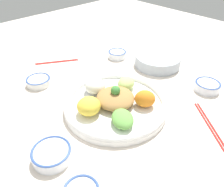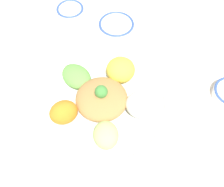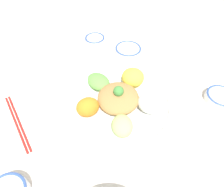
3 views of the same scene
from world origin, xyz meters
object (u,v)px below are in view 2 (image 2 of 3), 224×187
salad_platter (103,102)px  rice_bowl_blue (71,13)px  sauce_bowl_far (116,27)px  serving_spoon_extra (167,8)px  serving_spoon_main (42,37)px

salad_platter → rice_bowl_blue: salad_platter is taller
salad_platter → sauce_bowl_far: bearing=7.8°
serving_spoon_extra → serving_spoon_main: bearing=163.8°
rice_bowl_blue → serving_spoon_main: 0.12m
serving_spoon_main → serving_spoon_extra: size_ratio=1.06×
serving_spoon_extra → rice_bowl_blue: bearing=154.8°
sauce_bowl_far → serving_spoon_extra: 0.20m
salad_platter → sauce_bowl_far: size_ratio=3.32×
rice_bowl_blue → sauce_bowl_far: size_ratio=0.78×
rice_bowl_blue → sauce_bowl_far: (-0.01, -0.16, -0.01)m
serving_spoon_extra → salad_platter: bearing=-152.6°
rice_bowl_blue → salad_platter: bearing=-146.5°
rice_bowl_blue → serving_spoon_extra: 0.33m
salad_platter → serving_spoon_main: salad_platter is taller
sauce_bowl_far → salad_platter: bearing=-172.2°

